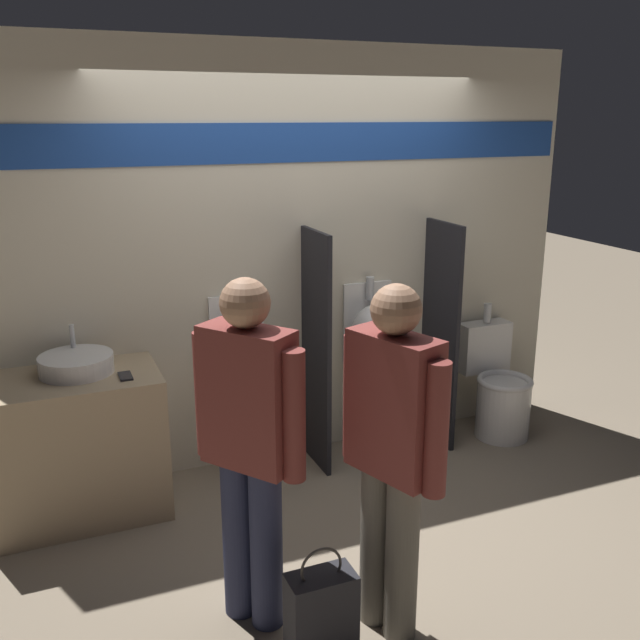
{
  "coord_description": "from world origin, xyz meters",
  "views": [
    {
      "loc": [
        -1.61,
        -3.7,
        2.26
      ],
      "look_at": [
        0.0,
        0.17,
        1.05
      ],
      "focal_mm": 40.0,
      "sensor_mm": 36.0,
      "label": 1
    }
  ],
  "objects": [
    {
      "name": "divider_mid",
      "position": [
        0.98,
        0.35,
        0.79
      ],
      "size": [
        0.03,
        0.44,
        1.57
      ],
      "color": "black",
      "rests_on": "ground_plane"
    },
    {
      "name": "person_in_vest",
      "position": [
        -0.81,
        -0.97,
        0.9
      ],
      "size": [
        0.39,
        0.48,
        1.62
      ],
      "rotation": [
        0.0,
        0.0,
        2.2
      ],
      "color": "#282D4C",
      "rests_on": "ground_plane"
    },
    {
      "name": "toilet",
      "position": [
        1.45,
        0.27,
        0.33
      ],
      "size": [
        0.4,
        0.56,
        0.94
      ],
      "color": "white",
      "rests_on": "ground_plane"
    },
    {
      "name": "urinal_far",
      "position": [
        0.51,
        0.43,
        0.81
      ],
      "size": [
        0.38,
        0.29,
        1.2
      ],
      "color": "silver",
      "rests_on": "ground_plane"
    },
    {
      "name": "display_wall",
      "position": [
        0.0,
        0.6,
        1.36
      ],
      "size": [
        4.03,
        0.07,
        2.7
      ],
      "color": "beige",
      "rests_on": "ground_plane"
    },
    {
      "name": "urinal_near_counter",
      "position": [
        -0.42,
        0.43,
        0.81
      ],
      "size": [
        0.38,
        0.29,
        1.2
      ],
      "color": "silver",
      "rests_on": "ground_plane"
    },
    {
      "name": "ground_plane",
      "position": [
        0.0,
        0.0,
        0.0
      ],
      "size": [
        16.0,
        16.0,
        0.0
      ],
      "primitive_type": "plane",
      "color": "gray"
    },
    {
      "name": "shopping_bag",
      "position": [
        -0.62,
        -1.33,
        0.21
      ],
      "size": [
        0.29,
        0.16,
        0.54
      ],
      "color": "#232328",
      "rests_on": "ground_plane"
    },
    {
      "name": "person_with_lanyard",
      "position": [
        -0.27,
        -1.27,
        0.89
      ],
      "size": [
        0.3,
        0.54,
        1.61
      ],
      "rotation": [
        0.0,
        0.0,
        1.9
      ],
      "color": "#666056",
      "rests_on": "ground_plane"
    },
    {
      "name": "cell_phone",
      "position": [
        -1.18,
        0.16,
        0.86
      ],
      "size": [
        0.07,
        0.14,
        0.01
      ],
      "color": "#232328",
      "rests_on": "sink_counter"
    },
    {
      "name": "sink_basin",
      "position": [
        -1.42,
        0.34,
        0.9
      ],
      "size": [
        0.41,
        0.41,
        0.25
      ],
      "color": "white",
      "rests_on": "sink_counter"
    },
    {
      "name": "divider_near_counter",
      "position": [
        0.05,
        0.35,
        0.79
      ],
      "size": [
        0.03,
        0.44,
        1.57
      ],
      "color": "black",
      "rests_on": "ground_plane"
    },
    {
      "name": "sink_counter",
      "position": [
        -1.47,
        0.28,
        0.43
      ],
      "size": [
        0.98,
        0.58,
        0.85
      ],
      "color": "tan",
      "rests_on": "ground_plane"
    }
  ]
}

